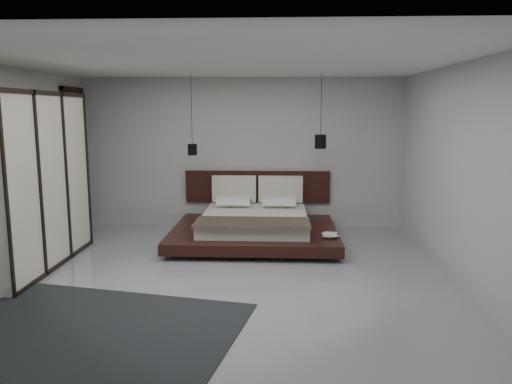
{
  "coord_description": "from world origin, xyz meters",
  "views": [
    {
      "loc": [
        0.71,
        -6.35,
        2.22
      ],
      "look_at": [
        0.36,
        1.2,
        0.96
      ],
      "focal_mm": 35.0,
      "sensor_mm": 36.0,
      "label": 1
    }
  ],
  "objects_px": {
    "lattice_screen": "(76,161)",
    "pendant_right": "(320,141)",
    "bed": "(255,224)",
    "pendant_left": "(192,149)",
    "wardrobe": "(34,181)",
    "rug": "(89,330)"
  },
  "relations": [
    {
      "from": "lattice_screen",
      "to": "pendant_right",
      "type": "relative_size",
      "value": 2.06
    },
    {
      "from": "lattice_screen",
      "to": "bed",
      "type": "xyz_separation_m",
      "value": [
        3.25,
        -0.54,
        -1.02
      ]
    },
    {
      "from": "bed",
      "to": "pendant_left",
      "type": "xyz_separation_m",
      "value": [
        -1.12,
        0.42,
        1.24
      ]
    },
    {
      "from": "pendant_left",
      "to": "pendant_right",
      "type": "relative_size",
      "value": 1.1
    },
    {
      "from": "pendant_right",
      "to": "wardrobe",
      "type": "relative_size",
      "value": 0.5
    },
    {
      "from": "pendant_left",
      "to": "wardrobe",
      "type": "height_order",
      "value": "pendant_left"
    },
    {
      "from": "pendant_right",
      "to": "rug",
      "type": "relative_size",
      "value": 0.42
    },
    {
      "from": "lattice_screen",
      "to": "wardrobe",
      "type": "relative_size",
      "value": 1.04
    },
    {
      "from": "pendant_left",
      "to": "pendant_right",
      "type": "distance_m",
      "value": 2.24
    },
    {
      "from": "lattice_screen",
      "to": "pendant_right",
      "type": "height_order",
      "value": "pendant_right"
    },
    {
      "from": "bed",
      "to": "lattice_screen",
      "type": "bearing_deg",
      "value": 170.58
    },
    {
      "from": "rug",
      "to": "bed",
      "type": "bearing_deg",
      "value": 67.38
    },
    {
      "from": "bed",
      "to": "pendant_right",
      "type": "distance_m",
      "value": 1.82
    },
    {
      "from": "rug",
      "to": "lattice_screen",
      "type": "bearing_deg",
      "value": 112.86
    },
    {
      "from": "lattice_screen",
      "to": "bed",
      "type": "relative_size",
      "value": 0.96
    },
    {
      "from": "lattice_screen",
      "to": "pendant_left",
      "type": "distance_m",
      "value": 2.15
    },
    {
      "from": "pendant_right",
      "to": "lattice_screen",
      "type": "bearing_deg",
      "value": 178.47
    },
    {
      "from": "wardrobe",
      "to": "pendant_left",
      "type": "bearing_deg",
      "value": 46.51
    },
    {
      "from": "lattice_screen",
      "to": "pendant_left",
      "type": "bearing_deg",
      "value": -3.13
    },
    {
      "from": "lattice_screen",
      "to": "bed",
      "type": "distance_m",
      "value": 3.45
    },
    {
      "from": "rug",
      "to": "wardrobe",
      "type": "bearing_deg",
      "value": 126.21
    },
    {
      "from": "bed",
      "to": "pendant_right",
      "type": "relative_size",
      "value": 2.16
    }
  ]
}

